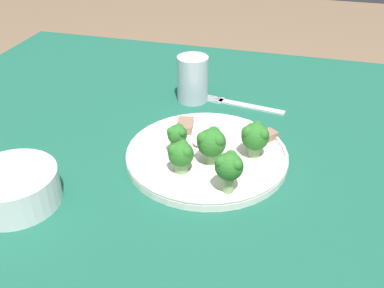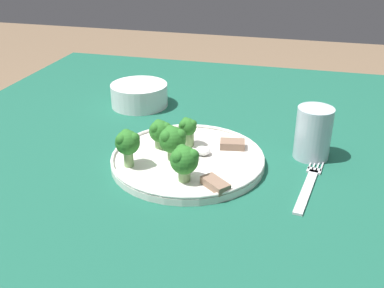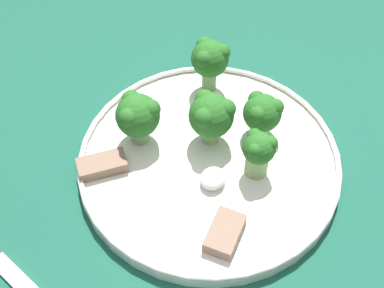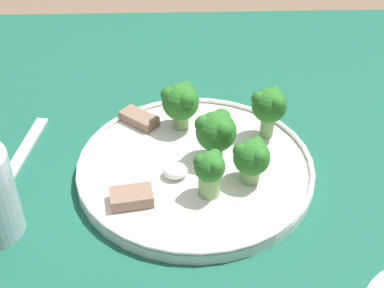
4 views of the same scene
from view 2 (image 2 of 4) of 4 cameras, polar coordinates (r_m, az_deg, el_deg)
name	(u,v)px [view 2 (image 2 of 4)]	position (r m, az deg, el deg)	size (l,w,h in m)	color
table	(191,179)	(0.94, -0.11, -4.50)	(1.10, 1.09, 0.71)	#195642
dinner_plate	(188,159)	(0.80, -0.54, -1.92)	(0.27, 0.27, 0.02)	white
fork	(309,183)	(0.77, 14.68, -4.81)	(0.05, 0.20, 0.00)	silver
cream_bowl	(139,95)	(1.06, -6.70, 6.15)	(0.13, 0.13, 0.05)	white
drinking_glass	(313,136)	(0.84, 15.10, 1.03)	(0.06, 0.06, 0.10)	#B2C1CC
broccoli_floret_near_rim_left	(188,129)	(0.83, -0.57, 1.89)	(0.03, 0.03, 0.05)	#7FA866
broccoli_floret_center_left	(128,143)	(0.76, -8.19, 0.16)	(0.04, 0.04, 0.07)	#7FA866
broccoli_floret_back_left	(184,160)	(0.71, -0.99, -2.03)	(0.05, 0.05, 0.06)	#7FA866
broccoli_floret_front_left	(172,139)	(0.78, -2.51, 0.59)	(0.05, 0.05, 0.06)	#7FA866
broccoli_floret_center_back	(160,131)	(0.83, -4.08, 1.62)	(0.04, 0.04, 0.05)	#7FA866
meat_slice_front_slice	(232,144)	(0.84, 5.15, -0.04)	(0.05, 0.04, 0.01)	#846651
meat_slice_middle_slice	(215,184)	(0.71, 2.98, -5.10)	(0.05, 0.05, 0.01)	#846651
sauce_dollop	(203,151)	(0.81, 1.39, -0.86)	(0.03, 0.03, 0.02)	white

